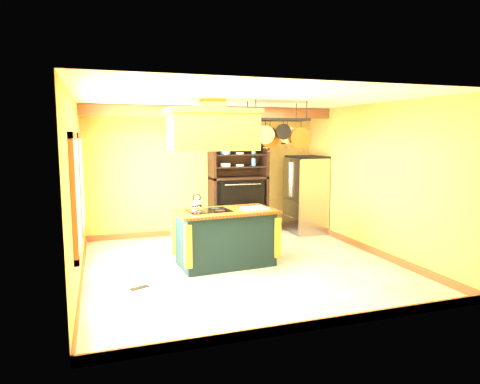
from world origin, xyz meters
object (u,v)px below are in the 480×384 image
pot_rack (277,127)px  hutch (238,195)px  refrigerator (306,196)px  range_hood (213,128)px  kitchen_island (225,237)px

pot_rack → hutch: (-0.01, 2.13, -1.42)m
pot_rack → refrigerator: 2.71m
pot_rack → refrigerator: bearing=50.6°
range_hood → refrigerator: range_hood is taller
range_hood → hutch: 2.77m
refrigerator → hutch: bearing=166.0°
pot_rack → refrigerator: pot_rack is taller
kitchen_island → pot_rack: (0.92, -0.00, 1.80)m
range_hood → kitchen_island: bearing=0.2°
kitchen_island → refrigerator: (2.37, 1.76, 0.33)m
pot_rack → kitchen_island: bearing=180.0°
kitchen_island → range_hood: bearing=175.8°
range_hood → pot_rack: same height
refrigerator → hutch: (-1.46, 0.36, 0.05)m
range_hood → refrigerator: size_ratio=0.87×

